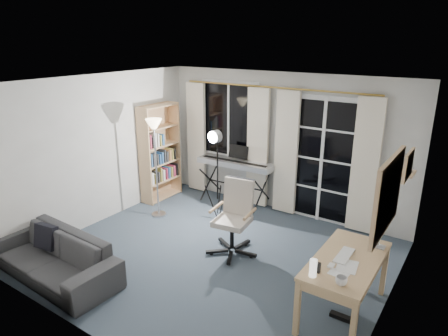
{
  "coord_description": "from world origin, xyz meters",
  "views": [
    {
      "loc": [
        2.88,
        -4.02,
        2.94
      ],
      "look_at": [
        -0.08,
        0.35,
        1.2
      ],
      "focal_mm": 32.0,
      "sensor_mm": 36.0,
      "label": 1
    }
  ],
  "objects_px": {
    "office_chair": "(236,210)",
    "mug": "(341,280)",
    "keyboard_piano": "(235,164)",
    "monitor": "(380,226)",
    "studio_light": "(216,147)",
    "desk": "(346,266)",
    "sofa": "(52,250)",
    "torchiere_lamp": "(155,139)",
    "bookshelf": "(158,155)"
  },
  "relations": [
    {
      "from": "keyboard_piano",
      "to": "desk",
      "type": "distance_m",
      "value": 3.24
    },
    {
      "from": "office_chair",
      "to": "monitor",
      "type": "height_order",
      "value": "monitor"
    },
    {
      "from": "bookshelf",
      "to": "office_chair",
      "type": "height_order",
      "value": "bookshelf"
    },
    {
      "from": "studio_light",
      "to": "office_chair",
      "type": "distance_m",
      "value": 1.24
    },
    {
      "from": "keyboard_piano",
      "to": "sofa",
      "type": "relative_size",
      "value": 0.74
    },
    {
      "from": "torchiere_lamp",
      "to": "desk",
      "type": "distance_m",
      "value": 3.63
    },
    {
      "from": "sofa",
      "to": "torchiere_lamp",
      "type": "bearing_deg",
      "value": 96.59
    },
    {
      "from": "bookshelf",
      "to": "torchiere_lamp",
      "type": "distance_m",
      "value": 0.96
    },
    {
      "from": "torchiere_lamp",
      "to": "desk",
      "type": "xyz_separation_m",
      "value": [
        3.47,
        -0.77,
        -0.75
      ]
    },
    {
      "from": "office_chair",
      "to": "torchiere_lamp",
      "type": "bearing_deg",
      "value": 164.13
    },
    {
      "from": "office_chair",
      "to": "desk",
      "type": "relative_size",
      "value": 0.82
    },
    {
      "from": "studio_light",
      "to": "mug",
      "type": "bearing_deg",
      "value": -24.4
    },
    {
      "from": "office_chair",
      "to": "mug",
      "type": "bearing_deg",
      "value": -37.11
    },
    {
      "from": "desk",
      "to": "monitor",
      "type": "height_order",
      "value": "monitor"
    },
    {
      "from": "desk",
      "to": "keyboard_piano",
      "type": "bearing_deg",
      "value": 144.07
    },
    {
      "from": "torchiere_lamp",
      "to": "desk",
      "type": "bearing_deg",
      "value": -12.49
    },
    {
      "from": "bookshelf",
      "to": "mug",
      "type": "relative_size",
      "value": 15.91
    },
    {
      "from": "keyboard_piano",
      "to": "mug",
      "type": "relative_size",
      "value": 12.72
    },
    {
      "from": "office_chair",
      "to": "mug",
      "type": "xyz_separation_m",
      "value": [
        1.84,
        -1.03,
        0.12
      ]
    },
    {
      "from": "desk",
      "to": "monitor",
      "type": "relative_size",
      "value": 2.59
    },
    {
      "from": "monitor",
      "to": "keyboard_piano",
      "type": "bearing_deg",
      "value": 152.79
    },
    {
      "from": "keyboard_piano",
      "to": "monitor",
      "type": "relative_size",
      "value": 2.9
    },
    {
      "from": "torchiere_lamp",
      "to": "keyboard_piano",
      "type": "xyz_separation_m",
      "value": [
        0.85,
        1.12,
        -0.58
      ]
    },
    {
      "from": "torchiere_lamp",
      "to": "studio_light",
      "type": "height_order",
      "value": "torchiere_lamp"
    },
    {
      "from": "studio_light",
      "to": "bookshelf",
      "type": "bearing_deg",
      "value": -179.3
    },
    {
      "from": "studio_light",
      "to": "mug",
      "type": "height_order",
      "value": "studio_light"
    },
    {
      "from": "keyboard_piano",
      "to": "monitor",
      "type": "height_order",
      "value": "monitor"
    },
    {
      "from": "desk",
      "to": "sofa",
      "type": "distance_m",
      "value": 3.57
    },
    {
      "from": "desk",
      "to": "mug",
      "type": "distance_m",
      "value": 0.53
    },
    {
      "from": "studio_light",
      "to": "sofa",
      "type": "relative_size",
      "value": 0.81
    },
    {
      "from": "keyboard_piano",
      "to": "studio_light",
      "type": "relative_size",
      "value": 0.91
    },
    {
      "from": "torchiere_lamp",
      "to": "mug",
      "type": "bearing_deg",
      "value": -19.56
    },
    {
      "from": "bookshelf",
      "to": "office_chair",
      "type": "relative_size",
      "value": 1.7
    },
    {
      "from": "office_chair",
      "to": "mug",
      "type": "distance_m",
      "value": 2.11
    },
    {
      "from": "bookshelf",
      "to": "sofa",
      "type": "height_order",
      "value": "bookshelf"
    },
    {
      "from": "torchiere_lamp",
      "to": "sofa",
      "type": "xyz_separation_m",
      "value": [
        0.17,
        -2.12,
        -0.98
      ]
    },
    {
      "from": "studio_light",
      "to": "mug",
      "type": "distance_m",
      "value": 3.2
    },
    {
      "from": "sofa",
      "to": "mug",
      "type": "bearing_deg",
      "value": 16.02
    },
    {
      "from": "office_chair",
      "to": "mug",
      "type": "height_order",
      "value": "office_chair"
    },
    {
      "from": "studio_light",
      "to": "desk",
      "type": "height_order",
      "value": "studio_light"
    },
    {
      "from": "keyboard_piano",
      "to": "office_chair",
      "type": "height_order",
      "value": "keyboard_piano"
    },
    {
      "from": "torchiere_lamp",
      "to": "office_chair",
      "type": "distance_m",
      "value": 1.89
    },
    {
      "from": "studio_light",
      "to": "mug",
      "type": "relative_size",
      "value": 13.94
    },
    {
      "from": "torchiere_lamp",
      "to": "sofa",
      "type": "distance_m",
      "value": 2.34
    },
    {
      "from": "keyboard_piano",
      "to": "studio_light",
      "type": "xyz_separation_m",
      "value": [
        0.06,
        -0.7,
        0.48
      ]
    },
    {
      "from": "torchiere_lamp",
      "to": "monitor",
      "type": "height_order",
      "value": "torchiere_lamp"
    },
    {
      "from": "bookshelf",
      "to": "mug",
      "type": "distance_m",
      "value": 4.52
    },
    {
      "from": "studio_light",
      "to": "office_chair",
      "type": "relative_size",
      "value": 1.49
    },
    {
      "from": "torchiere_lamp",
      "to": "keyboard_piano",
      "type": "height_order",
      "value": "torchiere_lamp"
    },
    {
      "from": "office_chair",
      "to": "monitor",
      "type": "distance_m",
      "value": 1.97
    }
  ]
}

